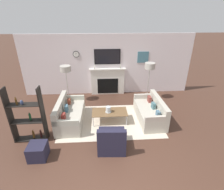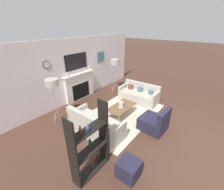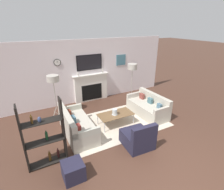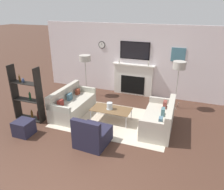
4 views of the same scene
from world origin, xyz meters
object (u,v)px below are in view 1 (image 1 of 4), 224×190
object	(u,v)px
coffee_table	(110,112)
ottoman	(38,151)
armchair	(112,140)
couch_right	(150,112)
couch_left	(70,115)
hurricane_candle	(108,110)
floor_lamp_right	(150,66)
floor_lamp_left	(65,69)
shelf_unit	(27,117)

from	to	relation	value
coffee_table	ottoman	distance (m)	2.52
armchair	ottoman	bearing A→B (deg)	-173.23
couch_right	armchair	bearing A→B (deg)	-136.92
couch_left	hurricane_candle	bearing A→B (deg)	-2.40
couch_right	armchair	xyz separation A→B (m)	(-1.47, -1.37, -0.03)
couch_right	floor_lamp_right	distance (m)	2.01
hurricane_candle	ottoman	world-z (taller)	hurricane_candle
coffee_table	floor_lamp_right	xyz separation A→B (m)	(1.74, 1.63, 1.12)
floor_lamp_right	ottoman	world-z (taller)	floor_lamp_right
couch_left	hurricane_candle	world-z (taller)	couch_left
coffee_table	floor_lamp_left	bearing A→B (deg)	135.57
floor_lamp_left	floor_lamp_right	size ratio (longest dim) A/B	0.96
ottoman	armchair	bearing A→B (deg)	6.77
shelf_unit	ottoman	distance (m)	1.05
floor_lamp_left	couch_right	bearing A→B (deg)	-26.86
coffee_table	couch_left	bearing A→B (deg)	178.05
hurricane_candle	floor_lamp_left	bearing A→B (deg)	134.64
couch_left	coffee_table	world-z (taller)	couch_left
floor_lamp_right	hurricane_candle	bearing A→B (deg)	-137.43
coffee_table	shelf_unit	world-z (taller)	shelf_unit
couch_left	shelf_unit	bearing A→B (deg)	-140.37
floor_lamp_right	shelf_unit	distance (m)	4.84
coffee_table	floor_lamp_right	world-z (taller)	floor_lamp_right
couch_left	armchair	xyz separation A→B (m)	(1.37, -1.37, -0.04)
ottoman	floor_lamp_right	bearing A→B (deg)	40.67
floor_lamp_left	shelf_unit	size ratio (longest dim) A/B	0.93
couch_right	ottoman	world-z (taller)	couch_right
hurricane_candle	floor_lamp_left	distance (m)	2.49
ottoman	floor_lamp_left	bearing A→B (deg)	84.48
couch_right	coffee_table	xyz separation A→B (m)	(-1.46, -0.05, 0.08)
couch_right	ottoman	xyz separation A→B (m)	(-3.43, -1.61, -0.08)
couch_left	floor_lamp_right	distance (m)	3.70
shelf_unit	coffee_table	bearing A→B (deg)	18.28
couch_left	armchair	bearing A→B (deg)	-45.03
armchair	couch_left	bearing A→B (deg)	134.97
coffee_table	floor_lamp_right	bearing A→B (deg)	43.13
armchair	floor_lamp_right	xyz separation A→B (m)	(1.75, 2.95, 1.23)
couch_right	ottoman	bearing A→B (deg)	-154.88
ottoman	coffee_table	bearing A→B (deg)	38.33
ottoman	hurricane_candle	bearing A→B (deg)	38.80
couch_right	hurricane_candle	distance (m)	1.51
floor_lamp_left	ottoman	bearing A→B (deg)	-95.52
couch_right	floor_lamp_left	distance (m)	3.68
armchair	coffee_table	size ratio (longest dim) A/B	0.71
armchair	hurricane_candle	distance (m)	1.34
floor_lamp_left	coffee_table	bearing A→B (deg)	-44.43
armchair	coffee_table	distance (m)	1.33
coffee_table	floor_lamp_left	world-z (taller)	floor_lamp_left
floor_lamp_left	floor_lamp_right	world-z (taller)	floor_lamp_right
coffee_table	ottoman	xyz separation A→B (m)	(-1.97, -1.56, -0.17)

